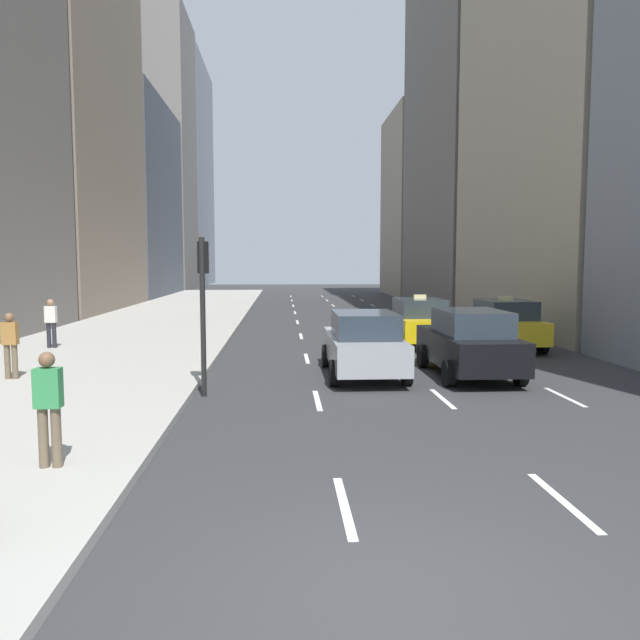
{
  "coord_description": "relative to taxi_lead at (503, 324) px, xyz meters",
  "views": [
    {
      "loc": [
        -0.96,
        -5.51,
        3.05
      ],
      "look_at": [
        0.05,
        11.17,
        1.49
      ],
      "focal_mm": 35.0,
      "sensor_mm": 36.0,
      "label": 1
    }
  ],
  "objects": [
    {
      "name": "sedan_black_near",
      "position": [
        -2.8,
        -5.2,
        0.03
      ],
      "size": [
        2.02,
        4.59,
        1.79
      ],
      "color": "black",
      "rests_on": "ground"
    },
    {
      "name": "building_row_left",
      "position": [
        -20.8,
        32.99,
        12.0
      ],
      "size": [
        6.0,
        88.04,
        31.79
      ],
      "color": "gray",
      "rests_on": "ground"
    },
    {
      "name": "sedan_silver_behind",
      "position": [
        -5.6,
        -5.0,
        0.0
      ],
      "size": [
        2.02,
        4.6,
        1.73
      ],
      "color": "#9EA0A5",
      "rests_on": "ground"
    },
    {
      "name": "sidewalk_left",
      "position": [
        -13.8,
        11.11,
        -0.81
      ],
      "size": [
        8.0,
        66.0,
        0.15
      ],
      "primitive_type": "cube",
      "color": "#ADAAA3",
      "rests_on": "ground"
    },
    {
      "name": "pedestrian_far_walking",
      "position": [
        -15.57,
        0.07,
        0.19
      ],
      "size": [
        0.36,
        0.22,
        1.65
      ],
      "color": "#23232D",
      "rests_on": "sidewalk_left"
    },
    {
      "name": "pedestrian_near_curb",
      "position": [
        -11.05,
        -12.58,
        0.19
      ],
      "size": [
        0.36,
        0.22,
        1.65
      ],
      "color": "brown",
      "rests_on": "sidewalk_left"
    },
    {
      "name": "traffic_light_pole",
      "position": [
        -9.55,
        -7.2,
        1.53
      ],
      "size": [
        0.24,
        0.42,
        3.6
      ],
      "color": "black",
      "rests_on": "ground"
    },
    {
      "name": "building_row_right",
      "position": [
        5.2,
        12.02,
        13.66
      ],
      "size": [
        6.0,
        57.32,
        33.69
      ],
      "color": "gray",
      "rests_on": "ground"
    },
    {
      "name": "taxi_second",
      "position": [
        -2.8,
        1.03,
        0.0
      ],
      "size": [
        2.02,
        4.4,
        1.87
      ],
      "color": "yellow",
      "rests_on": "ground"
    },
    {
      "name": "pedestrian_mid_block",
      "position": [
        -14.5,
        -5.66,
        0.19
      ],
      "size": [
        0.36,
        0.22,
        1.65
      ],
      "color": "brown",
      "rests_on": "sidewalk_left"
    },
    {
      "name": "ground_plane",
      "position": [
        -6.8,
        -15.89,
        -0.88
      ],
      "size": [
        160.0,
        160.0,
        0.0
      ],
      "primitive_type": "plane",
      "color": "#333335"
    },
    {
      "name": "taxi_lead",
      "position": [
        0.0,
        0.0,
        0.0
      ],
      "size": [
        2.02,
        4.4,
        1.87
      ],
      "color": "yellow",
      "rests_on": "ground"
    },
    {
      "name": "lane_markings",
      "position": [
        -4.2,
        7.11,
        -0.87
      ],
      "size": [
        5.72,
        56.0,
        0.01
      ],
      "color": "white",
      "rests_on": "ground"
    }
  ]
}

